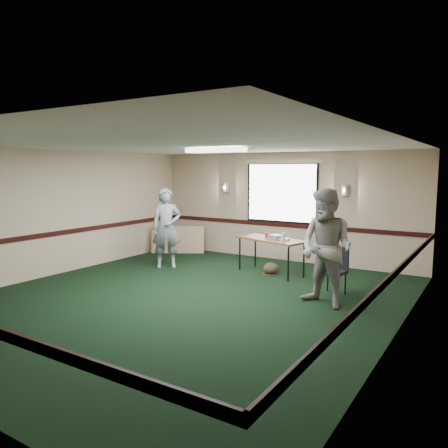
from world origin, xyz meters
The scene contains 13 objects.
ground centered at (0.00, 0.00, 0.00)m, with size 8.00×8.00×0.00m, color black.
room_shell centered at (0.00, 2.12, 1.58)m, with size 8.00×8.02×8.00m.
folding_table centered at (0.44, 2.51, 0.72)m, with size 1.68×1.04×0.78m.
projector centered at (0.58, 2.48, 0.83)m, with size 0.29×0.24×0.10m, color gray.
game_console centered at (0.79, 2.47, 0.80)m, with size 0.18×0.15×0.05m, color silver.
red_cup centered at (0.31, 2.58, 0.84)m, with size 0.08×0.08×0.11m, color #AA270B.
water_bottle centered at (0.86, 2.26, 0.88)m, with size 0.06×0.06×0.20m, color #84B6D8.
duffel_bag centered at (0.46, 2.50, 0.12)m, with size 0.35×0.26×0.25m, color #403A24.
cable_coil centered at (0.44, 2.47, 0.01)m, with size 0.30×0.30×0.02m, color red.
folded_table centered at (-2.75, 3.29, 0.37)m, with size 1.43×0.06×0.74m, color tan.
conference_chair centered at (2.13, 1.72, 0.51)m, with size 0.49×0.51×0.87m.
person_left centered at (-1.91, 1.81, 0.92)m, with size 0.67×0.44×1.85m, color #40638C.
person_right centered at (2.23, 0.95, 0.99)m, with size 0.96×0.75×1.97m, color #7085AF.
Camera 1 is at (4.59, -5.97, 2.28)m, focal length 35.00 mm.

